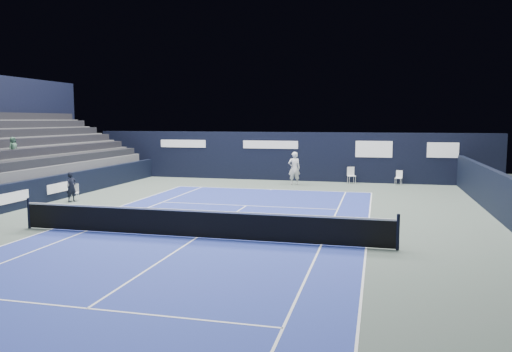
# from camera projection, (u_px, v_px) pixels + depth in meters

# --- Properties ---
(ground) EXTENTS (48.00, 48.00, 0.00)m
(ground) POSITION_uv_depth(u_px,v_px,m) (216.00, 226.00, 18.41)
(ground) COLOR #49574F
(ground) RESTS_ON ground
(court_surface) EXTENTS (10.97, 23.77, 0.01)m
(court_surface) POSITION_uv_depth(u_px,v_px,m) (197.00, 238.00, 16.48)
(court_surface) COLOR navy
(court_surface) RESTS_ON ground
(enclosure_wall_right) EXTENTS (0.30, 22.00, 1.80)m
(enclosure_wall_right) POSITION_uv_depth(u_px,v_px,m) (500.00, 196.00, 19.68)
(enclosure_wall_right) COLOR black
(enclosure_wall_right) RESTS_ON ground
(folding_chair_back_a) EXTENTS (0.57, 0.56, 1.01)m
(folding_chair_back_a) POSITION_uv_depth(u_px,v_px,m) (351.00, 174.00, 30.61)
(folding_chair_back_a) COLOR silver
(folding_chair_back_a) RESTS_ON ground
(folding_chair_back_b) EXTENTS (0.47, 0.46, 0.86)m
(folding_chair_back_b) POSITION_uv_depth(u_px,v_px,m) (399.00, 177.00, 30.03)
(folding_chair_back_b) COLOR white
(folding_chair_back_b) RESTS_ON ground
(line_judge_chair) EXTENTS (0.45, 0.45, 0.82)m
(line_judge_chair) POSITION_uv_depth(u_px,v_px,m) (75.00, 191.00, 24.04)
(line_judge_chair) COLOR white
(line_judge_chair) RESTS_ON ground
(line_judge) EXTENTS (0.51, 0.61, 1.43)m
(line_judge) POSITION_uv_depth(u_px,v_px,m) (71.00, 187.00, 23.70)
(line_judge) COLOR black
(line_judge) RESTS_ON ground
(court_markings) EXTENTS (11.03, 23.83, 0.00)m
(court_markings) POSITION_uv_depth(u_px,v_px,m) (197.00, 238.00, 16.48)
(court_markings) COLOR white
(court_markings) RESTS_ON court_surface
(tennis_net) EXTENTS (12.90, 0.10, 1.10)m
(tennis_net) POSITION_uv_depth(u_px,v_px,m) (196.00, 223.00, 16.42)
(tennis_net) COLOR black
(tennis_net) RESTS_ON ground
(back_sponsor_wall) EXTENTS (26.00, 0.63, 3.10)m
(back_sponsor_wall) POSITION_uv_depth(u_px,v_px,m) (286.00, 156.00, 32.22)
(back_sponsor_wall) COLOR black
(back_sponsor_wall) RESTS_ON ground
(side_barrier_left) EXTENTS (0.33, 22.00, 1.20)m
(side_barrier_left) POSITION_uv_depth(u_px,v_px,m) (57.00, 187.00, 24.43)
(side_barrier_left) COLOR black
(side_barrier_left) RESTS_ON ground
(spectator_stand) EXTENTS (6.00, 18.00, 6.40)m
(spectator_stand) POSITION_uv_depth(u_px,v_px,m) (5.00, 157.00, 26.14)
(spectator_stand) COLOR #4B4B4D
(spectator_stand) RESTS_ON ground
(tennis_player) EXTENTS (0.85, 0.97, 1.99)m
(tennis_player) POSITION_uv_depth(u_px,v_px,m) (294.00, 168.00, 29.92)
(tennis_player) COLOR silver
(tennis_player) RESTS_ON ground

